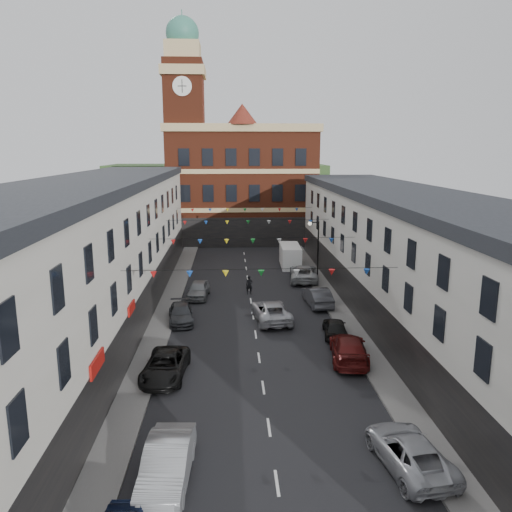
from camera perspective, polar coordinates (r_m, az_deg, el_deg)
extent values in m
plane|color=black|center=(35.53, -0.04, -8.97)|extent=(160.00, 160.00, 0.00)
cube|color=#605E5B|center=(37.69, -10.83, -7.82)|extent=(1.80, 64.00, 0.15)
cube|color=#605E5B|center=(38.32, 10.25, -7.46)|extent=(1.80, 64.00, 0.15)
cube|color=beige|center=(36.41, -19.01, -0.90)|extent=(8.00, 56.00, 10.00)
cube|color=black|center=(35.66, -19.60, 7.51)|extent=(8.40, 56.00, 0.70)
cube|color=black|center=(36.40, -12.47, -6.08)|extent=(0.12, 56.00, 3.20)
cube|color=silver|center=(37.62, 18.14, -1.22)|extent=(8.00, 56.00, 9.00)
cube|color=black|center=(36.86, 18.63, 6.14)|extent=(8.40, 56.00, 0.70)
cube|color=black|center=(37.12, 11.97, -5.69)|extent=(0.12, 56.00, 3.20)
cube|color=maroon|center=(71.33, -1.64, 7.84)|extent=(20.00, 12.00, 15.00)
cube|color=tan|center=(71.19, -1.68, 14.28)|extent=(20.60, 12.60, 1.00)
cone|color=maroon|center=(66.29, -1.58, 15.91)|extent=(4.00, 4.00, 2.60)
cube|color=maroon|center=(68.36, -8.02, 11.32)|extent=(5.00, 5.00, 24.00)
cube|color=tan|center=(69.05, -8.29, 20.07)|extent=(5.60, 5.60, 1.20)
cube|color=tan|center=(69.38, -8.35, 21.78)|extent=(4.40, 4.40, 3.00)
sphere|color=#307967|center=(69.87, -8.42, 23.88)|extent=(4.20, 4.20, 4.20)
cylinder|color=#307967|center=(70.36, -8.48, 25.63)|extent=(0.12, 0.12, 1.20)
cylinder|color=white|center=(66.27, -8.44, 18.66)|extent=(2.40, 0.12, 2.40)
cube|color=#2D5126|center=(95.46, -4.41, 7.38)|extent=(40.00, 14.00, 10.00)
cylinder|color=black|center=(48.86, 7.09, 0.46)|extent=(0.14, 0.14, 6.00)
cylinder|color=black|center=(48.30, 6.71, 3.83)|extent=(0.90, 0.10, 0.10)
sphere|color=beige|center=(48.24, 6.18, 3.71)|extent=(0.36, 0.36, 0.36)
imported|color=#919498|center=(21.25, -10.14, -22.34)|extent=(1.97, 5.03, 1.63)
imported|color=black|center=(29.55, -10.33, -12.24)|extent=(2.65, 5.13, 1.38)
imported|color=#3A3D41|center=(38.27, -8.58, -6.53)|extent=(2.28, 4.59, 1.28)
imported|color=gray|center=(44.17, -6.59, -3.82)|extent=(2.04, 4.37, 1.45)
imported|color=#A1A2A9|center=(22.75, 17.12, -20.57)|extent=(2.95, 5.23, 1.38)
imported|color=#5A1312|center=(31.72, 10.55, -10.36)|extent=(2.83, 5.52, 1.53)
imported|color=black|center=(35.42, 9.03, -8.07)|extent=(1.96, 3.98, 1.31)
imported|color=#424349|center=(41.98, 7.04, -4.60)|extent=(2.03, 4.85, 1.56)
imported|color=#A1A3A5|center=(49.58, 5.45, -1.95)|extent=(3.20, 5.94, 1.59)
imported|color=#ADAEB4|center=(38.09, 1.74, -6.30)|extent=(3.12, 5.71, 1.52)
cube|color=white|center=(55.56, 3.93, 0.02)|extent=(2.22, 5.41, 2.37)
imported|color=black|center=(44.81, -0.78, -3.34)|extent=(0.67, 0.49, 1.70)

